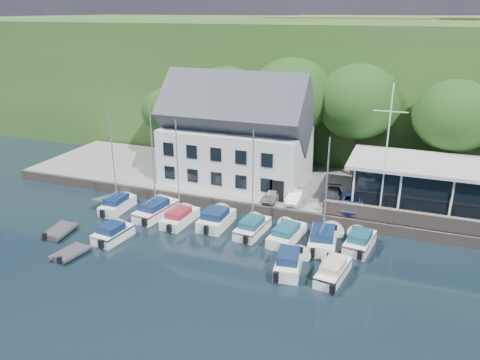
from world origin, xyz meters
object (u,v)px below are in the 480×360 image
(boat_r2_3, at_px, (289,260))
(boat_r1_2, at_px, (178,178))
(car_dgrey, at_px, (333,196))
(boat_r1_7, at_px, (360,240))
(dinghy_1, at_px, (70,252))
(boat_r1_6, at_px, (326,190))
(boat_r2_4, at_px, (333,269))
(boat_r2_0, at_px, (113,232))
(harbor_building, at_px, (236,139))
(car_white, at_px, (296,196))
(flagpole, at_px, (386,152))
(boat_r1_0, at_px, (114,164))
(dinghy_0, at_px, (59,230))
(boat_r1_3, at_px, (216,217))
(boat_r1_1, at_px, (153,168))
(boat_r1_5, at_px, (287,232))
(club_pavilion, at_px, (425,184))
(boat_r1_4, at_px, (253,185))
(car_silver, at_px, (273,194))
(car_blue, at_px, (353,201))

(boat_r2_3, bearing_deg, boat_r1_2, 151.00)
(car_dgrey, relative_size, boat_r1_7, 0.70)
(car_dgrey, height_order, dinghy_1, car_dgrey)
(boat_r1_6, bearing_deg, boat_r2_4, -76.46)
(boat_r2_0, bearing_deg, harbor_building, 76.03)
(car_white, distance_m, flagpole, 8.90)
(harbor_building, distance_m, flagpole, 15.09)
(boat_r1_0, relative_size, boat_r2_3, 1.57)
(flagpole, relative_size, dinghy_0, 3.50)
(car_dgrey, relative_size, boat_r1_3, 0.68)
(boat_r1_6, distance_m, boat_r2_0, 17.26)
(boat_r1_1, height_order, dinghy_0, boat_r1_1)
(car_dgrey, relative_size, boat_r1_1, 0.43)
(car_dgrey, xyz_separation_m, boat_r2_3, (-1.03, -11.14, -0.80))
(boat_r1_6, distance_m, dinghy_1, 19.88)
(boat_r2_3, bearing_deg, boat_r1_7, 41.19)
(boat_r1_7, bearing_deg, dinghy_0, -157.69)
(boat_r1_5, bearing_deg, boat_r1_3, -175.52)
(boat_r1_2, xyz_separation_m, boat_r2_4, (14.04, -4.14, -3.46))
(flagpole, height_order, boat_r1_3, flagpole)
(club_pavilion, height_order, boat_r1_4, boat_r1_4)
(car_silver, bearing_deg, boat_r1_4, -84.29)
(boat_r1_0, xyz_separation_m, boat_r1_7, (21.88, 0.39, -3.72))
(boat_r2_3, bearing_deg, boat_r1_3, 140.09)
(car_blue, xyz_separation_m, boat_r1_6, (-1.37, -5.95, 3.05))
(car_blue, bearing_deg, harbor_building, 169.13)
(car_silver, distance_m, dinghy_1, 18.13)
(flagpole, xyz_separation_m, boat_r1_7, (-0.98, -4.98, -5.81))
(boat_r1_1, xyz_separation_m, boat_r1_3, (5.87, 0.05, -3.78))
(boat_r1_2, relative_size, boat_r1_4, 0.97)
(car_white, distance_m, car_blue, 5.01)
(club_pavilion, height_order, boat_r2_3, club_pavilion)
(club_pavilion, bearing_deg, car_blue, -154.39)
(boat_r2_0, relative_size, dinghy_0, 1.52)
(car_white, bearing_deg, harbor_building, 155.95)
(car_silver, relative_size, boat_r2_4, 0.57)
(harbor_building, height_order, car_white, harbor_building)
(car_dgrey, bearing_deg, boat_r2_4, -85.92)
(car_dgrey, xyz_separation_m, boat_r1_3, (-8.75, -6.32, -0.78))
(boat_r1_1, bearing_deg, dinghy_0, -125.06)
(boat_r1_7, bearing_deg, car_white, 148.76)
(club_pavilion, xyz_separation_m, boat_r1_1, (-22.30, -8.38, 1.52))
(dinghy_1, bearing_deg, flagpole, 42.29)
(car_white, bearing_deg, car_dgrey, 20.82)
(boat_r1_2, bearing_deg, boat_r1_6, 5.10)
(boat_r1_4, relative_size, boat_r1_7, 1.54)
(boat_r1_1, xyz_separation_m, dinghy_0, (-5.61, -6.06, -4.19))
(car_dgrey, bearing_deg, flagpole, -22.23)
(car_silver, xyz_separation_m, dinghy_0, (-15.06, -11.05, -1.19))
(boat_r1_7, height_order, boat_r2_4, boat_r1_7)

